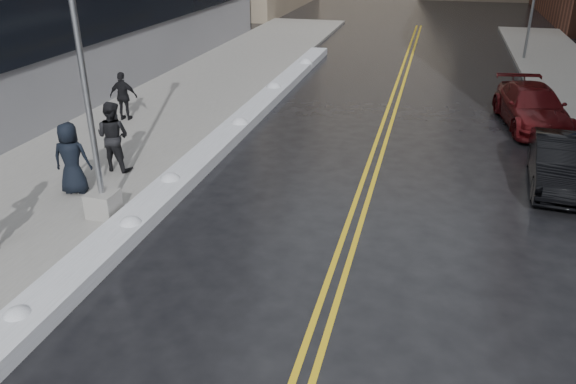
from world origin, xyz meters
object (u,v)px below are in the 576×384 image
Objects in this scene: lamppost at (90,120)px; car_maroon at (532,107)px; pedestrian_c at (71,158)px; car_black at (561,163)px; pedestrian_b at (113,136)px; pedestrian_d at (124,96)px.

lamppost is 14.98m from car_maroon.
pedestrian_c is 15.30m from car_maroon.
pedestrian_c reaches higher than car_black.
pedestrian_b reaches higher than pedestrian_d.
car_maroon is at bearing -143.08° from pedestrian_b.
pedestrian_c reaches higher than pedestrian_d.
car_maroon is at bearing 43.84° from lamppost.
pedestrian_c is at bearing 86.49° from pedestrian_b.
car_maroon is at bearing 95.17° from car_black.
lamppost is 3.85× the size of pedestrian_b.
car_maroon is (11.91, 7.66, -0.44)m from pedestrian_b.
pedestrian_d reaches higher than car_black.
lamppost reaches higher than car_maroon.
car_black is at bearing -165.00° from pedestrian_b.
lamppost is 1.86× the size of car_black.
car_black is (14.10, -1.95, -0.33)m from pedestrian_d.
pedestrian_b is at bearing -155.25° from car_maroon.
lamppost reaches higher than pedestrian_d.
pedestrian_b is 12.22m from car_black.
pedestrian_d is at bearing -59.43° from pedestrian_b.
lamppost is at bearing -144.16° from car_maroon.
pedestrian_d is 0.36× the size of car_maroon.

